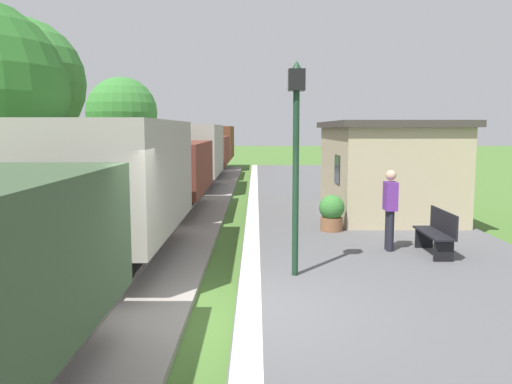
# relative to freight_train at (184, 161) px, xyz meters

# --- Properties ---
(ground_plane) EXTENTS (160.00, 160.00, 0.00)m
(ground_plane) POSITION_rel_freight_train_xyz_m (2.40, -13.59, -1.55)
(ground_plane) COLOR #47702D
(platform_slab) EXTENTS (6.00, 60.00, 0.25)m
(platform_slab) POSITION_rel_freight_train_xyz_m (5.60, -13.59, -1.43)
(platform_slab) COLOR #565659
(platform_slab) RESTS_ON ground
(platform_edge_stripe) EXTENTS (0.36, 60.00, 0.01)m
(platform_edge_stripe) POSITION_rel_freight_train_xyz_m (2.80, -13.59, -1.30)
(platform_edge_stripe) COLOR silver
(platform_edge_stripe) RESTS_ON platform_slab
(track_ballast) EXTENTS (3.80, 60.00, 0.12)m
(track_ballast) POSITION_rel_freight_train_xyz_m (-0.00, -13.59, -1.49)
(track_ballast) COLOR gray
(track_ballast) RESTS_ON ground
(rail_near) EXTENTS (0.07, 60.00, 0.14)m
(rail_near) POSITION_rel_freight_train_xyz_m (0.72, -13.59, -1.36)
(rail_near) COLOR slate
(rail_near) RESTS_ON track_ballast
(rail_far) EXTENTS (0.07, 60.00, 0.14)m
(rail_far) POSITION_rel_freight_train_xyz_m (-0.72, -13.59, -1.36)
(rail_far) COLOR slate
(rail_far) RESTS_ON track_ballast
(freight_train) EXTENTS (2.50, 39.20, 2.72)m
(freight_train) POSITION_rel_freight_train_xyz_m (0.00, 0.00, 0.00)
(freight_train) COLOR #384C33
(freight_train) RESTS_ON rail_near
(station_hut) EXTENTS (3.50, 5.80, 2.78)m
(station_hut) POSITION_rel_freight_train_xyz_m (6.80, -5.03, 0.10)
(station_hut) COLOR tan
(station_hut) RESTS_ON platform_slab
(bench_near_hut) EXTENTS (0.42, 1.50, 0.91)m
(bench_near_hut) POSITION_rel_freight_train_xyz_m (6.61, -10.33, -0.83)
(bench_near_hut) COLOR black
(bench_near_hut) RESTS_ON platform_slab
(person_waiting) EXTENTS (0.24, 0.38, 1.71)m
(person_waiting) POSITION_rel_freight_train_xyz_m (5.72, -9.97, -0.37)
(person_waiting) COLOR black
(person_waiting) RESTS_ON platform_slab
(potted_planter) EXTENTS (0.64, 0.64, 0.92)m
(potted_planter) POSITION_rel_freight_train_xyz_m (4.81, -7.82, -0.83)
(potted_planter) COLOR brown
(potted_planter) RESTS_ON platform_slab
(lamp_post_near) EXTENTS (0.28, 0.28, 3.70)m
(lamp_post_near) POSITION_rel_freight_train_xyz_m (3.59, -11.88, 1.25)
(lamp_post_near) COLOR #193823
(lamp_post_near) RESTS_ON platform_slab
(tree_trackside_far) EXTENTS (4.70, 4.70, 6.81)m
(tree_trackside_far) POSITION_rel_freight_train_xyz_m (-5.66, -1.60, 2.89)
(tree_trackside_far) COLOR #4C3823
(tree_trackside_far) RESTS_ON ground
(tree_field_left) EXTENTS (3.37, 3.37, 5.27)m
(tree_field_left) POSITION_rel_freight_train_xyz_m (-3.52, 4.55, 2.02)
(tree_field_left) COLOR #4C3823
(tree_field_left) RESTS_ON ground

